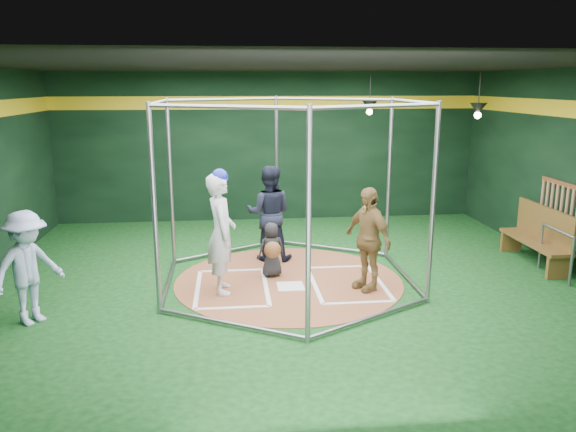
{
  "coord_description": "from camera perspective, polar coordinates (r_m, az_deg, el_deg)",
  "views": [
    {
      "loc": [
        -0.94,
        -8.87,
        3.22
      ],
      "look_at": [
        0.0,
        0.1,
        1.1
      ],
      "focal_mm": 35.0,
      "sensor_mm": 36.0,
      "label": 1
    }
  ],
  "objects": [
    {
      "name": "steel_railing",
      "position": [
        10.56,
        25.62,
        -2.7
      ],
      "size": [
        0.05,
        0.98,
        0.84
      ],
      "color": "gray",
      "rests_on": "ground"
    },
    {
      "name": "pendant_lamp_near",
      "position": [
        12.86,
        8.29,
        10.97
      ],
      "size": [
        0.34,
        0.34,
        0.9
      ],
      "color": "black",
      "rests_on": "room_shell"
    },
    {
      "name": "pendant_lamp_far",
      "position": [
        11.95,
        18.75,
        10.25
      ],
      "size": [
        0.34,
        0.34,
        0.9
      ],
      "color": "black",
      "rests_on": "room_shell"
    },
    {
      "name": "umpire",
      "position": [
        10.38,
        -1.94,
        0.29
      ],
      "size": [
        0.97,
        0.81,
        1.77
      ],
      "primitive_type": "imported",
      "rotation": [
        0.0,
        0.0,
        2.96
      ],
      "color": "black",
      "rests_on": "clay_disc"
    },
    {
      "name": "batter_box_left",
      "position": [
        9.19,
        -5.72,
        -7.23
      ],
      "size": [
        1.17,
        1.77,
        0.01
      ],
      "color": "white",
      "rests_on": "clay_disc"
    },
    {
      "name": "batter_box_right",
      "position": [
        9.39,
        6.04,
        -6.8
      ],
      "size": [
        1.17,
        1.77,
        0.01
      ],
      "color": "white",
      "rests_on": "clay_disc"
    },
    {
      "name": "batting_cage",
      "position": [
        9.08,
        0.07,
        2.31
      ],
      "size": [
        4.05,
        4.67,
        3.0
      ],
      "color": "gray",
      "rests_on": "ground"
    },
    {
      "name": "bat_rack",
      "position": [
        11.18,
        25.81,
        0.71
      ],
      "size": [
        0.07,
        1.25,
        0.98
      ],
      "color": "brown",
      "rests_on": "room_shell"
    },
    {
      "name": "home_plate",
      "position": [
        9.19,
        0.26,
        -7.15
      ],
      "size": [
        0.43,
        0.43,
        0.01
      ],
      "primitive_type": "cube",
      "color": "white",
      "rests_on": "clay_disc"
    },
    {
      "name": "dugout_bench",
      "position": [
        11.17,
        24.16,
        -1.79
      ],
      "size": [
        0.43,
        1.84,
        1.07
      ],
      "color": "brown",
      "rests_on": "ground"
    },
    {
      "name": "visitor_leopard",
      "position": [
        8.96,
        8.09,
        -2.3
      ],
      "size": [
        0.81,
        1.05,
        1.66
      ],
      "primitive_type": "imported",
      "rotation": [
        0.0,
        0.0,
        -1.09
      ],
      "color": "#AB8649",
      "rests_on": "clay_disc"
    },
    {
      "name": "batter_figure",
      "position": [
        8.78,
        -6.81,
        -1.62
      ],
      "size": [
        0.51,
        0.73,
        1.97
      ],
      "color": "silver",
      "rests_on": "clay_disc"
    },
    {
      "name": "clay_disc",
      "position": [
        9.48,
        0.06,
        -6.59
      ],
      "size": [
        3.8,
        3.8,
        0.01
      ],
      "primitive_type": "cylinder",
      "color": "brown",
      "rests_on": "ground"
    },
    {
      "name": "room_shell",
      "position": [
        9.04,
        0.06,
        3.9
      ],
      "size": [
        10.1,
        9.1,
        3.53
      ],
      "color": "#0C3410",
      "rests_on": "ground"
    },
    {
      "name": "bystander_blue",
      "position": [
        8.42,
        -24.93,
        -4.81
      ],
      "size": [
        1.1,
        1.17,
        1.59
      ],
      "primitive_type": "imported",
      "rotation": [
        0.0,
        0.0,
        0.9
      ],
      "color": "#A6B7DC",
      "rests_on": "ground"
    },
    {
      "name": "catcher_figure",
      "position": [
        9.52,
        -1.67,
        -3.43
      ],
      "size": [
        0.52,
        0.59,
        0.94
      ],
      "color": "black",
      "rests_on": "clay_disc"
    }
  ]
}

